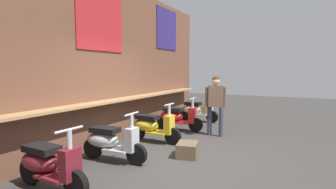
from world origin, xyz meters
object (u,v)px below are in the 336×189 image
at_px(scooter_maroon, 48,164).
at_px(shopper_with_handbag, 215,100).
at_px(scooter_red, 177,117).
at_px(scooter_cream, 196,110).
at_px(scooter_yellow, 152,126).
at_px(merchandise_crate, 187,150).
at_px(scooter_silver, 110,141).

height_order(scooter_maroon, shopper_with_handbag, shopper_with_handbag).
relative_size(scooter_red, scooter_cream, 1.00).
relative_size(scooter_yellow, scooter_cream, 1.00).
bearing_deg(merchandise_crate, scooter_red, 31.07).
relative_size(scooter_maroon, scooter_yellow, 1.00).
bearing_deg(scooter_maroon, scooter_red, 91.24).
height_order(scooter_silver, scooter_yellow, same).
xyz_separation_m(scooter_silver, scooter_yellow, (1.54, 0.00, 0.00)).
bearing_deg(scooter_silver, shopper_with_handbag, 62.82).
distance_m(scooter_maroon, scooter_silver, 1.38).
distance_m(scooter_maroon, scooter_yellow, 2.92).
xyz_separation_m(scooter_red, merchandise_crate, (-2.02, -1.22, -0.25)).
relative_size(scooter_cream, shopper_with_handbag, 0.88).
bearing_deg(scooter_yellow, scooter_maroon, -90.04).
bearing_deg(scooter_red, scooter_maroon, -93.88).
bearing_deg(scooter_silver, scooter_cream, 85.54).
xyz_separation_m(scooter_silver, shopper_with_handbag, (2.82, -1.18, 0.57)).
distance_m(scooter_cream, merchandise_crate, 3.77).
xyz_separation_m(scooter_red, scooter_cream, (1.54, 0.00, 0.00)).
height_order(scooter_maroon, scooter_yellow, same).
bearing_deg(scooter_yellow, scooter_silver, -90.04).
xyz_separation_m(scooter_yellow, scooter_red, (1.41, -0.00, 0.00)).
distance_m(scooter_cream, shopper_with_handbag, 2.11).
height_order(scooter_yellow, merchandise_crate, scooter_yellow).
height_order(scooter_maroon, scooter_red, same).
bearing_deg(scooter_red, scooter_silver, -93.88).
bearing_deg(scooter_red, scooter_yellow, -93.89).
distance_m(scooter_maroon, scooter_cream, 5.86).
bearing_deg(shopper_with_handbag, scooter_yellow, -64.56).
distance_m(scooter_yellow, merchandise_crate, 1.39).
bearing_deg(scooter_silver, scooter_maroon, -94.47).
height_order(scooter_cream, merchandise_crate, scooter_cream).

